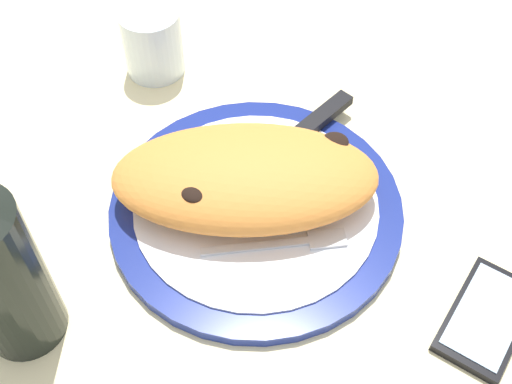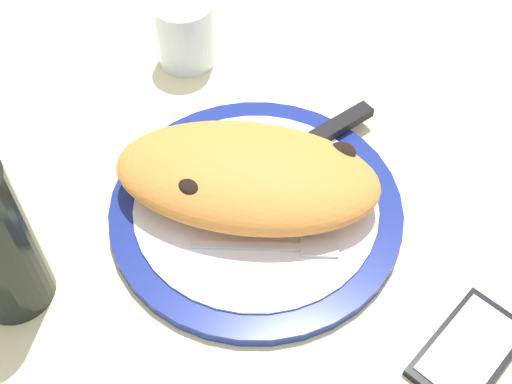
{
  "view_description": "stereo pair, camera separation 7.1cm",
  "coord_description": "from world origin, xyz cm",
  "px_view_note": "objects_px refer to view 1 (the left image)",
  "views": [
    {
      "loc": [
        -11.01,
        -42.43,
        59.57
      ],
      "look_at": [
        0.0,
        0.0,
        3.73
      ],
      "focal_mm": 46.16,
      "sensor_mm": 36.0,
      "label": 1
    },
    {
      "loc": [
        -4.03,
        -43.65,
        59.57
      ],
      "look_at": [
        0.0,
        0.0,
        3.73
      ],
      "focal_mm": 46.16,
      "sensor_mm": 36.0,
      "label": 2
    }
  ],
  "objects_px": {
    "knife": "(308,128)",
    "smartphone": "(487,318)",
    "fork": "(288,243)",
    "water_glass": "(153,46)",
    "plate": "(256,208)",
    "calzone": "(245,177)"
  },
  "relations": [
    {
      "from": "fork",
      "to": "water_glass",
      "type": "relative_size",
      "value": 1.72
    },
    {
      "from": "knife",
      "to": "water_glass",
      "type": "distance_m",
      "value": 0.24
    },
    {
      "from": "calzone",
      "to": "knife",
      "type": "bearing_deg",
      "value": 38.42
    },
    {
      "from": "fork",
      "to": "knife",
      "type": "distance_m",
      "value": 0.17
    },
    {
      "from": "fork",
      "to": "water_glass",
      "type": "xyz_separation_m",
      "value": [
        -0.09,
        0.33,
        0.02
      ]
    },
    {
      "from": "knife",
      "to": "calzone",
      "type": "bearing_deg",
      "value": -141.58
    },
    {
      "from": "fork",
      "to": "water_glass",
      "type": "height_order",
      "value": "water_glass"
    },
    {
      "from": "plate",
      "to": "water_glass",
      "type": "distance_m",
      "value": 0.28
    },
    {
      "from": "plate",
      "to": "calzone",
      "type": "xyz_separation_m",
      "value": [
        -0.01,
        0.01,
        0.04
      ]
    },
    {
      "from": "water_glass",
      "to": "calzone",
      "type": "bearing_deg",
      "value": -76.6
    },
    {
      "from": "smartphone",
      "to": "calzone",
      "type": "bearing_deg",
      "value": 134.48
    },
    {
      "from": "knife",
      "to": "smartphone",
      "type": "xyz_separation_m",
      "value": [
        0.1,
        -0.28,
        -0.02
      ]
    },
    {
      "from": "knife",
      "to": "smartphone",
      "type": "bearing_deg",
      "value": -70.25
    },
    {
      "from": "calzone",
      "to": "fork",
      "type": "relative_size",
      "value": 2.04
    },
    {
      "from": "plate",
      "to": "water_glass",
      "type": "bearing_deg",
      "value": 104.48
    },
    {
      "from": "knife",
      "to": "fork",
      "type": "bearing_deg",
      "value": -114.64
    },
    {
      "from": "calzone",
      "to": "water_glass",
      "type": "height_order",
      "value": "water_glass"
    },
    {
      "from": "calzone",
      "to": "smartphone",
      "type": "distance_m",
      "value": 0.28
    },
    {
      "from": "smartphone",
      "to": "water_glass",
      "type": "xyz_separation_m",
      "value": [
        -0.26,
        0.46,
        0.03
      ]
    },
    {
      "from": "knife",
      "to": "water_glass",
      "type": "relative_size",
      "value": 2.1
    },
    {
      "from": "fork",
      "to": "knife",
      "type": "xyz_separation_m",
      "value": [
        0.07,
        0.15,
        0.0
      ]
    },
    {
      "from": "plate",
      "to": "fork",
      "type": "bearing_deg",
      "value": -72.4
    }
  ]
}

